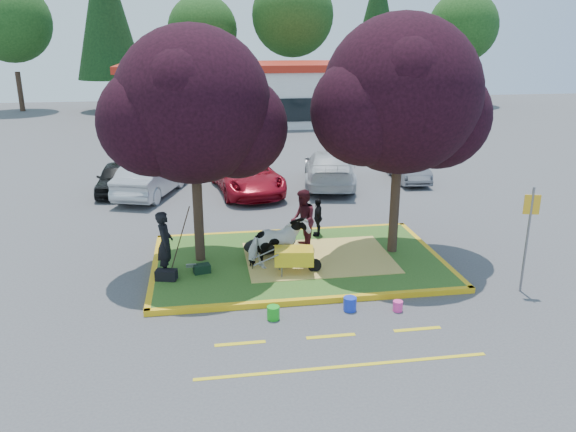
{
  "coord_description": "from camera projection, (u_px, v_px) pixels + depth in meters",
  "views": [
    {
      "loc": [
        -2.63,
        -14.87,
        6.31
      ],
      "look_at": [
        -0.22,
        0.5,
        1.31
      ],
      "focal_mm": 35.0,
      "sensor_mm": 36.0,
      "label": 1
    }
  ],
  "objects": [
    {
      "name": "curb_right",
      "position": [
        431.0,
        253.0,
        16.89
      ],
      "size": [
        0.16,
        5.3,
        0.15
      ],
      "primitive_type": "cube",
      "color": "#EBB113",
      "rests_on": "ground"
    },
    {
      "name": "car_grey",
      "position": [
        408.0,
        168.0,
        25.49
      ],
      "size": [
        1.52,
        3.67,
        1.18
      ],
      "primitive_type": "imported",
      "rotation": [
        0.0,
        0.0,
        -0.08
      ],
      "color": "slate",
      "rests_on": "ground"
    },
    {
      "name": "bucket_pink",
      "position": [
        398.0,
        306.0,
        13.46
      ],
      "size": [
        0.3,
        0.3,
        0.26
      ],
      "primitive_type": "cylinder",
      "rotation": [
        0.0,
        0.0,
        0.32
      ],
      "color": "#FF3898",
      "rests_on": "ground"
    },
    {
      "name": "fire_lane_stripe_c",
      "position": [
        417.0,
        329.0,
        12.65
      ],
      "size": [
        1.1,
        0.12,
        0.01
      ],
      "primitive_type": "cube",
      "color": "yellow",
      "rests_on": "ground"
    },
    {
      "name": "curb_left",
      "position": [
        155.0,
        270.0,
        15.68
      ],
      "size": [
        0.16,
        5.3,
        0.15
      ],
      "primitive_type": "cube",
      "color": "#EBB113",
      "rests_on": "ground"
    },
    {
      "name": "median_island",
      "position": [
        298.0,
        261.0,
        16.28
      ],
      "size": [
        8.0,
        5.0,
        0.15
      ],
      "primitive_type": "cube",
      "color": "#2F5A1C",
      "rests_on": "ground"
    },
    {
      "name": "tree_purple_left",
      "position": [
        194.0,
        113.0,
        14.92
      ],
      "size": [
        5.06,
        4.2,
        6.51
      ],
      "color": "black",
      "rests_on": "median_island"
    },
    {
      "name": "bucket_green",
      "position": [
        273.0,
        313.0,
        13.07
      ],
      "size": [
        0.38,
        0.38,
        0.32
      ],
      "primitive_type": "cylinder",
      "rotation": [
        0.0,
        0.0,
        -0.33
      ],
      "color": "green",
      "rests_on": "ground"
    },
    {
      "name": "fire_lane_stripe_b",
      "position": [
        331.0,
        336.0,
        12.36
      ],
      "size": [
        1.1,
        0.12,
        0.01
      ],
      "primitive_type": "cube",
      "color": "yellow",
      "rests_on": "ground"
    },
    {
      "name": "sign_post",
      "position": [
        529.0,
        227.0,
        14.03
      ],
      "size": [
        0.38,
        0.13,
        2.79
      ],
      "rotation": [
        0.0,
        0.0,
        -0.27
      ],
      "color": "slate",
      "rests_on": "ground"
    },
    {
      "name": "curb_near",
      "position": [
        316.0,
        301.0,
        13.86
      ],
      "size": [
        8.3,
        0.16,
        0.15
      ],
      "primitive_type": "cube",
      "color": "#EBB113",
      "rests_on": "ground"
    },
    {
      "name": "car_black",
      "position": [
        117.0,
        178.0,
        23.55
      ],
      "size": [
        1.54,
        3.67,
        1.24
      ],
      "primitive_type": "imported",
      "rotation": [
        0.0,
        0.0,
        -0.02
      ],
      "color": "black",
      "rests_on": "ground"
    },
    {
      "name": "tree_purple_right",
      "position": [
        402.0,
        102.0,
        15.51
      ],
      "size": [
        5.3,
        4.4,
        6.82
      ],
      "color": "black",
      "rests_on": "median_island"
    },
    {
      "name": "gear_bag_green",
      "position": [
        202.0,
        269.0,
        15.27
      ],
      "size": [
        0.49,
        0.37,
        0.24
      ],
      "primitive_type": "cube",
      "rotation": [
        0.0,
        0.0,
        0.22
      ],
      "color": "black",
      "rests_on": "median_island"
    },
    {
      "name": "gear_bag_dark",
      "position": [
        166.0,
        275.0,
        14.82
      ],
      "size": [
        0.61,
        0.43,
        0.28
      ],
      "primitive_type": "cube",
      "rotation": [
        0.0,
        0.0,
        -0.25
      ],
      "color": "black",
      "rests_on": "median_island"
    },
    {
      "name": "treeline",
      "position": [
        239.0,
        19.0,
        49.49
      ],
      "size": [
        46.58,
        7.8,
        14.63
      ],
      "color": "black",
      "rests_on": "ground"
    },
    {
      "name": "retail_building",
      "position": [
        261.0,
        92.0,
        42.23
      ],
      "size": [
        20.4,
        8.4,
        4.4
      ],
      "color": "silver",
      "rests_on": "ground"
    },
    {
      "name": "straw_bedding",
      "position": [
        318.0,
        257.0,
        16.35
      ],
      "size": [
        4.2,
        3.0,
        0.01
      ],
      "primitive_type": "cube",
      "color": "#E1CB5D",
      "rests_on": "median_island"
    },
    {
      "name": "fire_lane_long",
      "position": [
        344.0,
        366.0,
        11.23
      ],
      "size": [
        6.0,
        0.1,
        0.01
      ],
      "primitive_type": "cube",
      "color": "yellow",
      "rests_on": "ground"
    },
    {
      "name": "cow",
      "position": [
        279.0,
        243.0,
        15.47
      ],
      "size": [
        1.82,
        1.24,
        1.41
      ],
      "primitive_type": "imported",
      "rotation": [
        0.0,
        0.0,
        1.88
      ],
      "color": "silver",
      "rests_on": "median_island"
    },
    {
      "name": "car_red",
      "position": [
        247.0,
        175.0,
        23.6
      ],
      "size": [
        3.1,
        5.54,
        1.46
      ],
      "primitive_type": "imported",
      "rotation": [
        0.0,
        0.0,
        0.13
      ],
      "color": "maroon",
      "rests_on": "ground"
    },
    {
      "name": "bucket_blue",
      "position": [
        350.0,
        304.0,
        13.48
      ],
      "size": [
        0.33,
        0.33,
        0.34
      ],
      "primitive_type": "cylinder",
      "rotation": [
        0.0,
        0.0,
        -0.05
      ],
      "color": "#1933CA",
      "rests_on": "ground"
    },
    {
      "name": "fire_lane_stripe_a",
      "position": [
        240.0,
        343.0,
        12.06
      ],
      "size": [
        1.1,
        0.12,
        0.01
      ],
      "primitive_type": "cube",
      "color": "yellow",
      "rests_on": "ground"
    },
    {
      "name": "ground",
      "position": [
        298.0,
        264.0,
        16.31
      ],
      "size": [
        90.0,
        90.0,
        0.0
      ],
      "primitive_type": "plane",
      "color": "#424244",
      "rests_on": "ground"
    },
    {
      "name": "visitor_a",
      "position": [
        303.0,
        220.0,
        16.77
      ],
      "size": [
        0.72,
        0.91,
        1.83
      ],
      "primitive_type": "imported",
      "rotation": [
        0.0,
        0.0,
        -1.6
      ],
      "color": "#41121B",
      "rests_on": "median_island"
    },
    {
      "name": "car_white",
      "position": [
        329.0,
        168.0,
        24.67
      ],
      "size": [
        3.08,
        5.6,
        1.54
      ],
      "primitive_type": "imported",
      "rotation": [
        0.0,
        0.0,
        2.96
      ],
      "color": "silver",
      "rests_on": "ground"
    },
    {
      "name": "curb_far",
      "position": [
        285.0,
        232.0,
        18.71
      ],
      "size": [
        8.3,
        0.16,
        0.15
      ],
      "primitive_type": "cube",
      "color": "#EBB113",
      "rests_on": "ground"
    },
    {
      "name": "wheelbarrow",
      "position": [
        294.0,
        256.0,
        15.13
      ],
      "size": [
        1.89,
        0.76,
        0.71
      ],
      "rotation": [
        0.0,
        0.0,
        -0.14
      ],
      "color": "black",
      "rests_on": "median_island"
    },
    {
      "name": "calf",
      "position": [
        263.0,
        246.0,
        16.54
      ],
      "size": [
        1.23,
        0.83,
        0.49
      ],
      "primitive_type": "ellipsoid",
      "rotation": [
        0.0,
        0.0,
        0.17
      ],
      "color": "black",
      "rests_on": "median_island"
    },
    {
      "name": "visitor_b",
      "position": [
        318.0,
        217.0,
        18.0
      ],
      "size": [
        0.5,
        0.78,
        1.23
      ],
      "primitive_type": "imported",
      "rotation": [
        0.0,
        0.0,
        -1.88
      ],
      "color": "black",
      "rests_on": "median_island"
    },
    {
      "name": "car_silver",
      "position": [
        152.0,
        177.0,
        23.1
      ],
      "size": [
        2.96,
        4.84,
        1.51
      ],
      "primitive_type": "imported",
      "rotation": [
        0.0,
        0.0,
        2.82
      ],
      "color": "#ACAEB4",
      "rests_on": "ground"
    },
    {
      "name": "handler",
      "position": [
        165.0,
        244.0,
        14.9
      ],
      "size": [
        0.43,
        0.65,
        1.79
      ],
      "primitive_type": "imported",
      "rotation": [
        0.0,
        0.0,
        1.57
      ],
      "color": "black",
      "rests_on": "median_island"
    }
  ]
}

